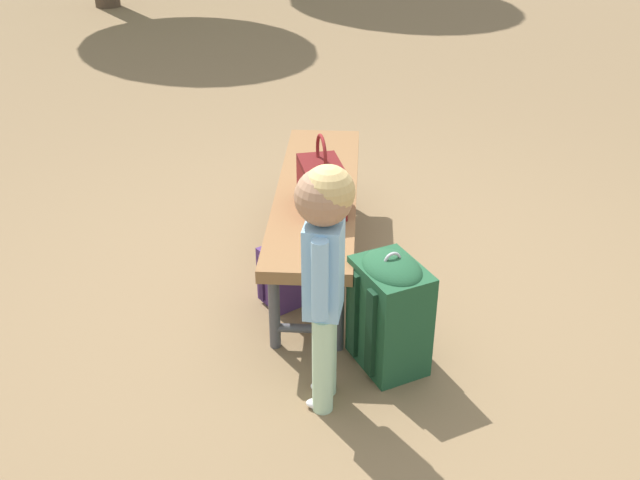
% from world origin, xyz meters
% --- Properties ---
extents(ground_plane, '(40.00, 40.00, 0.00)m').
position_xyz_m(ground_plane, '(0.00, 0.00, 0.00)').
color(ground_plane, brown).
rests_on(ground_plane, ground).
extents(park_bench, '(1.61, 0.42, 0.45)m').
position_xyz_m(park_bench, '(-0.31, -0.08, 0.39)').
color(park_bench, brown).
rests_on(park_bench, ground).
extents(handbag, '(0.35, 0.25, 0.37)m').
position_xyz_m(handbag, '(-0.10, -0.05, 0.58)').
color(handbag, maroon).
rests_on(handbag, park_bench).
extents(child_standing, '(0.28, 0.21, 1.03)m').
position_xyz_m(child_standing, '(0.74, 0.01, 0.69)').
color(child_standing, '#B2D8B2').
rests_on(child_standing, ground).
extents(backpack_large, '(0.40, 0.37, 0.55)m').
position_xyz_m(backpack_large, '(0.48, 0.27, 0.27)').
color(backpack_large, '#1E4C2D').
rests_on(backpack_large, ground).
extents(backpack_small, '(0.24, 0.23, 0.33)m').
position_xyz_m(backpack_small, '(0.04, -0.24, 0.16)').
color(backpack_small, '#4C2D66').
rests_on(backpack_small, ground).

